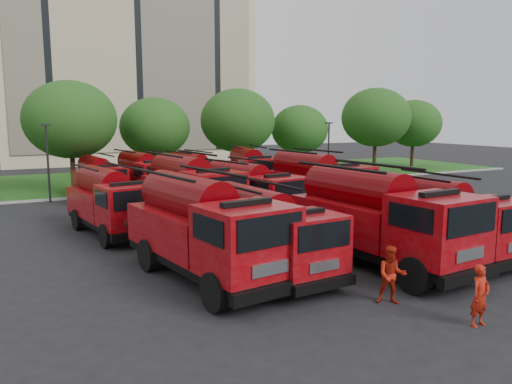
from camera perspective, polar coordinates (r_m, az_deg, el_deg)
ground at (r=22.34m, az=8.13°, el=-5.95°), size 140.00×140.00×0.00m
lawn at (r=45.77m, az=-10.76°, el=1.54°), size 70.00×16.00×0.12m
curb at (r=38.11m, az=-7.39°, el=0.23°), size 70.00×0.30×0.14m
apartment_building at (r=67.56m, az=-14.69°, el=14.24°), size 30.00×14.18×25.00m
tree_2 at (r=39.45m, az=-20.46°, el=7.75°), size 6.72×6.72×8.22m
tree_3 at (r=43.25m, az=-11.48°, el=7.26°), size 5.88×5.88×7.19m
tree_4 at (r=44.22m, az=-2.11°, el=8.15°), size 6.55×6.55×8.01m
tree_5 at (r=48.43m, az=5.01°, el=7.14°), size 5.46×5.46×6.68m
tree_6 at (r=51.90m, az=13.53°, el=8.29°), size 6.89×6.89×8.42m
tree_7 at (r=58.08m, az=17.56°, el=7.48°), size 6.05×6.05×7.39m
lamp_post_0 at (r=35.09m, az=-22.71°, el=3.56°), size 0.60×0.25×5.11m
lamp_post_1 at (r=42.68m, az=8.29°, el=4.93°), size 0.60×0.25×5.11m
fire_truck_0 at (r=17.26m, az=-5.93°, el=-4.21°), size 3.79×8.04×3.52m
fire_truck_1 at (r=17.75m, az=1.18°, el=-4.61°), size 2.87×6.83×3.03m
fire_truck_2 at (r=19.25m, az=13.89°, el=-2.95°), size 3.45×8.12×3.60m
fire_truck_3 at (r=21.42m, az=20.44°, el=-2.76°), size 2.70×6.90×3.10m
fire_truck_4 at (r=24.81m, az=-16.32°, el=-1.06°), size 3.36×7.10×3.11m
fire_truck_5 at (r=26.50m, az=-7.51°, el=0.26°), size 3.53×7.97×3.51m
fire_truck_6 at (r=26.42m, az=-0.79°, el=-0.08°), size 3.66×7.26×3.16m
fire_truck_7 at (r=29.53m, az=6.90°, el=1.08°), size 3.37×7.82×3.46m
fire_truck_8 at (r=34.70m, az=-17.54°, el=1.42°), size 2.84×6.62×2.93m
fire_truck_9 at (r=34.95m, az=-12.80°, el=1.85°), size 3.21×7.18×3.16m
fire_truck_10 at (r=35.80m, az=-6.96°, el=2.02°), size 3.30×6.85×2.99m
fire_truck_11 at (r=36.42m, az=-0.67°, el=2.43°), size 3.70×7.54×3.29m
firefighter_0 at (r=15.18m, az=24.04°, el=-13.78°), size 0.66×0.51×1.69m
firefighter_1 at (r=15.96m, az=15.10°, el=-12.19°), size 0.98×0.88×1.78m
firefighter_3 at (r=24.11m, az=18.69°, el=-5.25°), size 1.06×0.57×1.61m
firefighter_4 at (r=20.59m, az=-0.16°, el=-7.13°), size 0.92×1.07×1.84m
firefighter_5 at (r=26.13m, az=10.78°, el=-3.88°), size 1.73×0.95×1.77m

